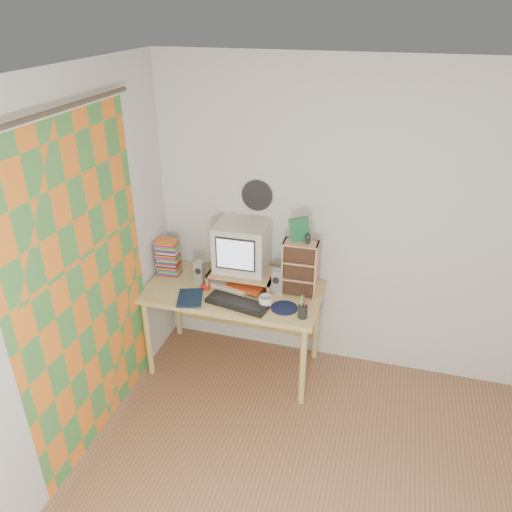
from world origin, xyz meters
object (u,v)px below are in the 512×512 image
Objects in this scene: keyboard at (237,303)px; cd_rack at (300,268)px; desk at (236,300)px; diary at (178,297)px; dvd_stack at (169,260)px; mug at (266,301)px; crt_monitor at (241,247)px.

keyboard is 1.08× the size of cd_rack.
diary reaches higher than desk.
dvd_stack is 0.44m from diary.
dvd_stack is at bearing 105.71° from diary.
dvd_stack is 0.95m from mug.
crt_monitor is 1.63× the size of dvd_stack.
dvd_stack is 1.11m from cd_rack.
cd_rack is 4.06× the size of mug.
diary is (-0.36, -0.31, 0.16)m from desk.
cd_rack is (0.51, 0.03, 0.36)m from desk.
mug is at bearing -48.67° from crt_monitor.
dvd_stack is (-0.59, 0.04, 0.26)m from desk.
diary is at bearing -172.30° from mug.
crt_monitor is at bearing 112.68° from keyboard.
cd_rack reaches higher than desk.
dvd_stack is 0.56× the size of cd_rack.
keyboard is at bearing -79.58° from crt_monitor.
crt_monitor reaches higher than mug.
dvd_stack is 2.28× the size of mug.
diary is at bearing -163.16° from keyboard.
cd_rack is (0.41, 0.30, 0.21)m from keyboard.
mug is at bearing 22.70° from keyboard.
keyboard is 0.22m from mug.
diary is (-0.39, -0.40, -0.29)m from crt_monitor.
keyboard reaches higher than desk.
cd_rack reaches higher than keyboard.
desk is at bearing 121.91° from keyboard.
dvd_stack reaches higher than keyboard.
dvd_stack is 1.09× the size of diary.
crt_monitor reaches higher than cd_rack.
dvd_stack is (-0.62, -0.05, -0.19)m from crt_monitor.
desk is 2.91× the size of keyboard.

